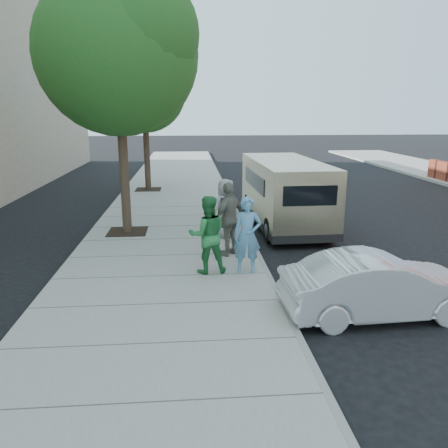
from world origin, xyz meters
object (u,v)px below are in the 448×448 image
Objects in this scene: person_striped_polo at (229,219)px; person_gray_shirt at (226,208)px; person_officer at (247,235)px; sedan at (380,286)px; tree_far at (145,87)px; parking_meter at (227,213)px; person_green_shirt at (207,235)px; van at (284,191)px; tree_near at (119,48)px.

person_gray_shirt is at bearing -136.84° from person_striped_polo.
sedan is at bearing -37.94° from person_officer.
person_gray_shirt reaches higher than sedan.
tree_far is at bearing 18.58° from sedan.
person_gray_shirt is at bearing 22.41° from sedan.
parking_meter is 1.53m from person_officer.
person_green_shirt is at bearing 45.84° from person_gray_shirt.
person_striped_polo is at bearing 57.17° from person_gray_shirt.
person_green_shirt is at bearing -122.75° from van.
person_gray_shirt is (0.11, 1.48, -0.20)m from parking_meter.
person_officer is (3.22, -3.78, -4.51)m from tree_near.
tree_near is 4.15× the size of person_green_shirt.
person_striped_polo reaches higher than sedan.
van is 4.08m from person_striped_polo.
tree_far is 3.71× the size of person_gray_shirt.
person_striped_polo reaches higher than person_green_shirt.
tree_near reaches higher than person_gray_shirt.
person_green_shirt is (2.30, -11.32, -3.83)m from tree_far.
person_gray_shirt is (-2.13, -1.77, -0.16)m from van.
tree_near is 2.03× the size of sedan.
sedan is 4.31m from person_striped_polo.
tree_near reaches higher than parking_meter.
van is (2.23, 3.26, -0.05)m from parking_meter.
sedan is (0.35, -6.91, -0.57)m from van.
tree_far reaches higher than person_striped_polo.
person_gray_shirt is (-0.24, 2.96, -0.02)m from person_officer.
tree_near is 1.16× the size of tree_far.
tree_far is at bearing 112.03° from person_officer.
van is at bearing 40.84° from parking_meter.
person_green_shirt reaches higher than sedan.
person_officer reaches higher than parking_meter.
person_striped_polo is (2.92, -10.09, -3.77)m from tree_far.
tree_far is at bearing 125.72° from van.
parking_meter is at bearing 54.89° from person_gray_shirt.
person_green_shirt is at bearing -78.53° from tree_far.
tree_far is at bearing 91.43° from parking_meter.
tree_far reaches higher than van.
person_striped_polo reaches higher than parking_meter.
person_green_shirt is at bearing 51.46° from sedan.
van is at bearing -52.46° from tree_far.
parking_meter is 1.50m from person_gray_shirt.
tree_near is 5.87m from person_striped_polo.
parking_meter is 4.51m from sedan.
person_officer reaches higher than sedan.
person_striped_polo is at bearing -89.58° from parking_meter.
van is at bearing -171.21° from person_gray_shirt.
person_green_shirt is at bearing -126.63° from parking_meter.
tree_far reaches higher than sedan.
tree_near is 6.70m from person_officer.
person_green_shirt is (2.30, -3.72, -4.49)m from tree_near.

